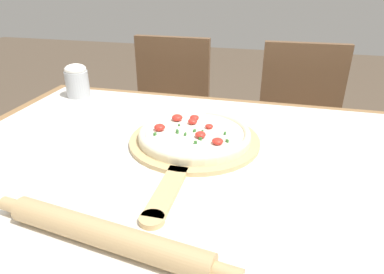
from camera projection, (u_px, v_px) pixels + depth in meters
dining_table at (196, 199)px, 0.87m from camera, size 1.40×1.02×0.74m
towel_cloth at (196, 167)px, 0.83m from camera, size 1.32×0.94×0.00m
pizza_peel at (193, 144)px, 0.92m from camera, size 0.36×0.54×0.01m
pizza at (195, 134)px, 0.93m from camera, size 0.30×0.30×0.04m
rolling_pin at (107, 235)px, 0.58m from camera, size 0.47×0.10×0.05m
chair_left at (168, 114)px, 1.75m from camera, size 0.40×0.40×0.88m
chair_right at (298, 127)px, 1.61m from camera, size 0.41×0.41×0.88m
flour_cup at (77, 80)px, 1.26m from camera, size 0.08×0.08×0.12m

